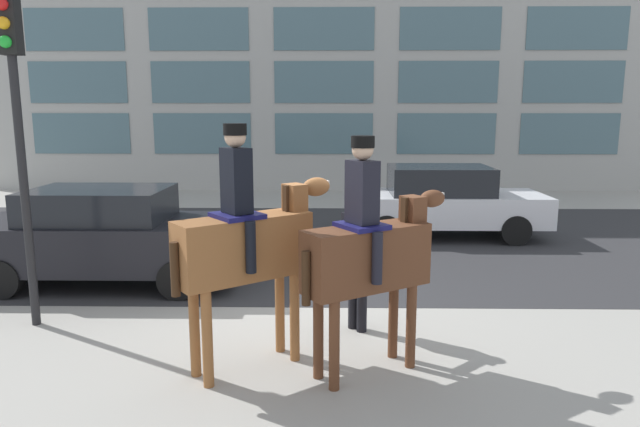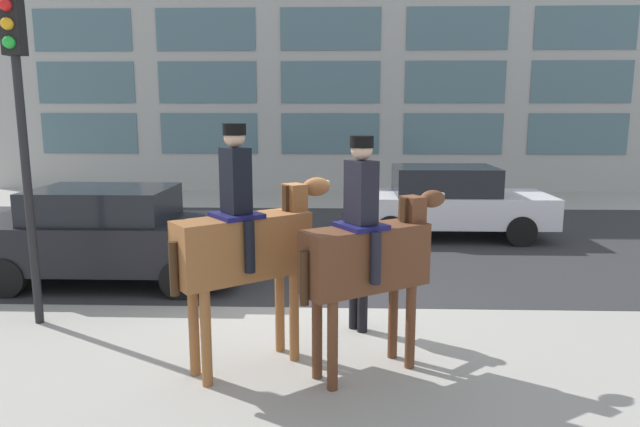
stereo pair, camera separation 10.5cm
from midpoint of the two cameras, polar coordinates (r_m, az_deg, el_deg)
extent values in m
plane|color=#9E9B93|center=(7.85, -0.13, -10.62)|extent=(80.00, 80.00, 0.00)
cube|color=#2D2D30|center=(12.40, 0.65, -2.78)|extent=(24.34, 8.50, 0.01)
cube|color=slate|center=(22.03, -21.91, 7.45)|extent=(3.43, 0.02, 1.41)
cube|color=slate|center=(20.68, -10.89, 7.86)|extent=(3.43, 0.02, 1.41)
cube|color=slate|center=(20.18, 1.18, 7.99)|extent=(3.43, 0.02, 1.41)
cube|color=slate|center=(20.57, 13.31, 7.76)|extent=(3.43, 0.02, 1.41)
cube|color=slate|center=(21.82, 24.49, 7.25)|extent=(3.43, 0.02, 1.41)
cube|color=slate|center=(22.03, -22.22, 12.03)|extent=(3.43, 0.02, 1.41)
cube|color=slate|center=(20.69, -11.05, 12.76)|extent=(3.43, 0.02, 1.41)
cube|color=slate|center=(20.19, 1.20, 13.01)|extent=(3.43, 0.02, 1.41)
cube|color=slate|center=(20.58, 13.51, 12.68)|extent=(3.43, 0.02, 1.41)
cube|color=slate|center=(21.83, 24.84, 11.88)|extent=(3.43, 0.02, 1.41)
cube|color=slate|center=(22.18, -22.54, 16.59)|extent=(3.43, 0.02, 1.41)
cube|color=slate|center=(20.85, -11.23, 17.61)|extent=(3.43, 0.02, 1.41)
cube|color=slate|center=(20.35, 1.22, 17.98)|extent=(3.43, 0.02, 1.41)
cube|color=slate|center=(20.74, 13.73, 17.56)|extent=(3.43, 0.02, 1.41)
cube|color=slate|center=(21.98, 25.20, 16.47)|extent=(3.43, 0.02, 1.41)
cube|color=brown|center=(6.13, -7.16, -3.37)|extent=(1.45, 1.25, 0.67)
cylinder|color=brown|center=(6.76, -3.59, -9.52)|extent=(0.11, 0.11, 1.02)
cylinder|color=brown|center=(6.52, -2.14, -10.28)|extent=(0.11, 0.11, 1.02)
cylinder|color=brown|center=(6.30, -12.03, -11.25)|extent=(0.11, 0.11, 1.02)
cylinder|color=brown|center=(6.04, -10.82, -12.17)|extent=(0.11, 0.11, 1.02)
cube|color=brown|center=(6.39, -2.08, 0.60)|extent=(0.31, 0.31, 0.53)
cube|color=#382314|center=(6.32, -2.99, 0.67)|extent=(0.08, 0.09, 0.48)
ellipsoid|color=brown|center=(6.52, 0.09, 2.69)|extent=(0.41, 0.38, 0.22)
cube|color=silver|center=(6.58, 0.85, 2.94)|extent=(0.13, 0.12, 0.09)
cylinder|color=#382314|center=(5.84, -13.92, -5.39)|extent=(0.09, 0.09, 0.55)
cube|color=#14144C|center=(6.02, -7.85, -0.17)|extent=(0.65, 0.65, 0.05)
cube|color=black|center=(5.97, -7.94, 3.30)|extent=(0.37, 0.39, 0.68)
sphere|color=#D1A889|center=(5.93, -8.05, 7.59)|extent=(0.22, 0.22, 0.22)
cylinder|color=black|center=(5.93, -8.07, 8.33)|extent=(0.24, 0.24, 0.12)
cylinder|color=black|center=(6.32, -8.93, -2.39)|extent=(0.11, 0.11, 0.54)
cylinder|color=black|center=(5.85, -6.55, -3.35)|extent=(0.11, 0.11, 0.54)
cube|color=#59331E|center=(6.00, 5.10, -4.46)|extent=(1.41, 1.12, 0.66)
cylinder|color=#59331E|center=(6.65, 7.77, -10.31)|extent=(0.11, 0.11, 0.95)
cylinder|color=#59331E|center=(6.42, 9.50, -11.09)|extent=(0.11, 0.11, 0.95)
cylinder|color=#59331E|center=(6.11, 0.21, -12.08)|extent=(0.11, 0.11, 0.95)
cylinder|color=#59331E|center=(5.87, 1.79, -13.06)|extent=(0.11, 0.11, 0.95)
cube|color=#59331E|center=(6.29, 9.69, -0.58)|extent=(0.30, 0.31, 0.51)
cube|color=#382314|center=(6.21, 8.84, -0.51)|extent=(0.08, 0.09, 0.46)
ellipsoid|color=#59331E|center=(6.44, 11.63, 1.45)|extent=(0.38, 0.34, 0.19)
cube|color=silver|center=(6.50, 12.28, 1.68)|extent=(0.13, 0.10, 0.08)
cylinder|color=#382314|center=(5.64, -1.04, -6.50)|extent=(0.09, 0.09, 0.55)
cube|color=#14144C|center=(5.88, 4.60, -1.23)|extent=(0.61, 0.63, 0.05)
cube|color=black|center=(5.82, 4.65, 2.16)|extent=(0.36, 0.39, 0.64)
sphere|color=#D1A889|center=(5.77, 4.71, 6.40)|extent=(0.22, 0.22, 0.22)
cylinder|color=black|center=(5.77, 4.72, 7.16)|extent=(0.24, 0.24, 0.12)
cylinder|color=black|center=(6.16, 3.11, -3.41)|extent=(0.11, 0.11, 0.53)
cylinder|color=black|center=(5.73, 6.12, -4.49)|extent=(0.11, 0.11, 0.53)
cylinder|color=black|center=(7.35, 4.70, -8.48)|extent=(0.13, 0.13, 0.88)
cylinder|color=black|center=(7.46, 3.84, -8.18)|extent=(0.13, 0.13, 0.88)
cube|color=black|center=(7.20, 4.35, -2.55)|extent=(0.43, 0.45, 0.65)
sphere|color=#D1A889|center=(7.12, 4.39, 0.78)|extent=(0.20, 0.20, 0.20)
cube|color=black|center=(6.85, 3.76, -1.68)|extent=(0.47, 0.43, 0.09)
cone|color=orange|center=(6.62, 1.57, -2.08)|extent=(0.16, 0.15, 0.04)
cube|color=black|center=(9.93, -19.73, -2.68)|extent=(4.30, 1.77, 0.75)
cube|color=black|center=(9.86, -20.53, 0.92)|extent=(2.15, 1.56, 0.51)
cylinder|color=black|center=(8.86, -13.43, -6.39)|extent=(0.61, 0.21, 0.61)
cylinder|color=black|center=(10.38, -11.07, -3.85)|extent=(0.61, 0.21, 0.61)
cylinder|color=black|center=(9.89, -28.57, -5.63)|extent=(0.61, 0.21, 0.61)
cylinder|color=black|center=(11.28, -24.42, -3.46)|extent=(0.61, 0.21, 0.61)
cube|color=silver|center=(13.05, 12.94, 0.51)|extent=(4.38, 1.83, 0.66)
cube|color=black|center=(12.94, 12.57, 3.28)|extent=(2.19, 1.61, 0.60)
cylinder|color=black|center=(12.65, 19.66, -1.66)|extent=(0.64, 0.22, 0.64)
cylinder|color=black|center=(14.23, 17.62, -0.27)|extent=(0.64, 0.22, 0.64)
cylinder|color=black|center=(12.10, 7.30, -1.66)|extent=(0.64, 0.22, 0.64)
cylinder|color=black|center=(13.75, 6.65, -0.21)|extent=(0.64, 0.22, 0.64)
cylinder|color=black|center=(8.22, -26.83, 1.70)|extent=(0.11, 0.11, 3.47)
cube|color=black|center=(8.21, -28.04, 16.29)|extent=(0.24, 0.19, 0.72)
sphere|color=red|center=(8.14, -28.61, 17.85)|extent=(0.15, 0.15, 0.15)
sphere|color=orange|center=(8.11, -28.47, 16.35)|extent=(0.15, 0.15, 0.15)
sphere|color=green|center=(8.08, -28.34, 14.83)|extent=(0.15, 0.15, 0.15)
camera|label=1|loc=(0.05, -89.54, 0.08)|focal=32.00mm
camera|label=2|loc=(0.05, 90.46, -0.08)|focal=32.00mm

